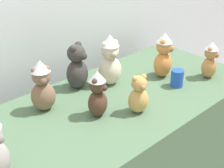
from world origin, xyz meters
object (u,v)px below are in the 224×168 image
object	(u,v)px
teddy_bear_honey	(139,95)
teddy_bear_charcoal	(77,67)
teddy_bear_mocha	(42,86)
teddy_bear_caramel	(210,60)
display_table	(112,150)
teddy_bear_cream	(110,61)
teddy_bear_cocoa	(98,94)
party_cup_blue	(177,78)
teddy_bear_ginger	(163,55)

from	to	relation	value
teddy_bear_honey	teddy_bear_charcoal	size ratio (longest dim) A/B	0.77
teddy_bear_mocha	teddy_bear_caramel	xyz separation A→B (m)	(1.02, -0.41, -0.02)
display_table	teddy_bear_cream	xyz separation A→B (m)	(0.15, 0.18, 0.51)
teddy_bear_caramel	teddy_bear_cocoa	distance (m)	0.85
teddy_bear_cream	teddy_bear_cocoa	distance (m)	0.37
party_cup_blue	teddy_bear_charcoal	bearing A→B (deg)	138.21
display_table	party_cup_blue	bearing A→B (deg)	-17.09
teddy_bear_cream	party_cup_blue	distance (m)	0.44
teddy_bear_charcoal	teddy_bear_ginger	distance (m)	0.57
teddy_bear_honey	display_table	bearing A→B (deg)	119.23
teddy_bear_cream	teddy_bear_honey	distance (m)	0.37
display_table	teddy_bear_charcoal	bearing A→B (deg)	95.74
teddy_bear_mocha	teddy_bear_cocoa	world-z (taller)	teddy_bear_mocha
display_table	teddy_bear_ginger	distance (m)	0.70
teddy_bear_charcoal	party_cup_blue	xyz separation A→B (m)	(0.46, -0.42, -0.08)
display_table	teddy_bear_charcoal	size ratio (longest dim) A/B	6.49
teddy_bear_mocha	teddy_bear_charcoal	bearing A→B (deg)	37.40
teddy_bear_cream	teddy_bear_cocoa	xyz separation A→B (m)	(-0.30, -0.22, -0.03)
teddy_bear_mocha	teddy_bear_charcoal	distance (m)	0.31
teddy_bear_cream	teddy_bear_caramel	size ratio (longest dim) A/B	1.32
teddy_bear_cocoa	teddy_bear_charcoal	bearing A→B (deg)	45.42
teddy_bear_mocha	party_cup_blue	bearing A→B (deg)	-0.95
teddy_bear_charcoal	teddy_bear_cream	bearing A→B (deg)	-53.86
teddy_bear_mocha	teddy_bear_ginger	size ratio (longest dim) A/B	0.98
teddy_bear_mocha	teddy_bear_ginger	world-z (taller)	teddy_bear_ginger
teddy_bear_caramel	teddy_bear_cocoa	size ratio (longest dim) A/B	0.94
teddy_bear_charcoal	teddy_bear_caramel	distance (m)	0.87
teddy_bear_charcoal	teddy_bear_cocoa	size ratio (longest dim) A/B	1.11
party_cup_blue	teddy_bear_honey	bearing A→B (deg)	-174.57
display_table	teddy_bear_cocoa	xyz separation A→B (m)	(-0.15, -0.05, 0.48)
teddy_bear_ginger	teddy_bear_caramel	bearing A→B (deg)	-69.84
teddy_bear_ginger	teddy_bear_charcoal	bearing A→B (deg)	129.56
teddy_bear_honey	teddy_bear_caramel	world-z (taller)	teddy_bear_caramel
teddy_bear_charcoal	teddy_bear_caramel	bearing A→B (deg)	-57.62
display_table	teddy_bear_mocha	size ratio (longest dim) A/B	6.39
teddy_bear_cocoa	teddy_bear_ginger	bearing A→B (deg)	-18.68
display_table	teddy_bear_caramel	distance (m)	0.86
teddy_bear_ginger	party_cup_blue	size ratio (longest dim) A/B	2.77
display_table	teddy_bear_ginger	bearing A→B (deg)	2.33
display_table	teddy_bear_honey	world-z (taller)	teddy_bear_honey
teddy_bear_ginger	party_cup_blue	xyz separation A→B (m)	(-0.04, -0.15, -0.09)
teddy_bear_honey	teddy_bear_mocha	distance (m)	0.52
teddy_bear_cream	teddy_bear_cocoa	size ratio (longest dim) A/B	1.25
teddy_bear_cocoa	teddy_bear_mocha	bearing A→B (deg)	101.20
teddy_bear_honey	teddy_bear_caramel	xyz separation A→B (m)	(0.66, -0.03, 0.02)
teddy_bear_cream	teddy_bear_honey	xyz separation A→B (m)	(-0.12, -0.35, -0.06)
teddy_bear_cream	teddy_bear_ginger	xyz separation A→B (m)	(0.33, -0.16, -0.01)
teddy_bear_ginger	display_table	bearing A→B (deg)	159.05
teddy_bear_honey	teddy_bear_mocha	xyz separation A→B (m)	(-0.36, 0.38, 0.04)
teddy_bear_ginger	teddy_bear_mocha	bearing A→B (deg)	143.84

